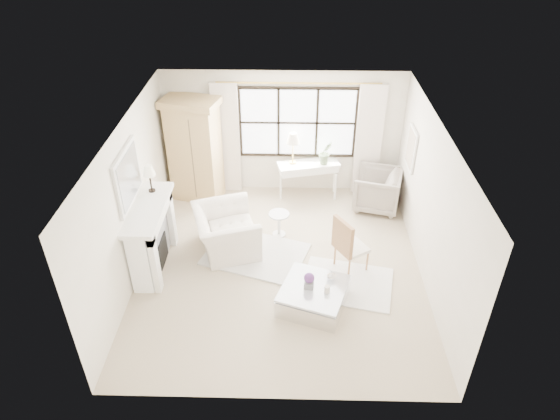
{
  "coord_description": "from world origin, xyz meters",
  "views": [
    {
      "loc": [
        0.16,
        -6.92,
        5.88
      ],
      "look_at": [
        -0.01,
        0.2,
        1.1
      ],
      "focal_mm": 32.0,
      "sensor_mm": 36.0,
      "label": 1
    }
  ],
  "objects_px": {
    "armoire": "(195,149)",
    "coffee_table": "(314,296)",
    "console_table": "(308,179)",
    "club_armchair": "(226,231)"
  },
  "relations": [
    {
      "from": "armoire",
      "to": "club_armchair",
      "type": "bearing_deg",
      "value": -52.45
    },
    {
      "from": "console_table",
      "to": "club_armchair",
      "type": "relative_size",
      "value": 1.1
    },
    {
      "from": "console_table",
      "to": "club_armchair",
      "type": "distance_m",
      "value": 2.49
    },
    {
      "from": "console_table",
      "to": "coffee_table",
      "type": "relative_size",
      "value": 1.08
    },
    {
      "from": "armoire",
      "to": "club_armchair",
      "type": "height_order",
      "value": "armoire"
    },
    {
      "from": "armoire",
      "to": "club_armchair",
      "type": "xyz_separation_m",
      "value": [
        0.82,
        -1.86,
        -0.73
      ]
    },
    {
      "from": "console_table",
      "to": "club_armchair",
      "type": "height_order",
      "value": "club_armchair"
    },
    {
      "from": "armoire",
      "to": "coffee_table",
      "type": "distance_m",
      "value": 4.21
    },
    {
      "from": "armoire",
      "to": "coffee_table",
      "type": "bearing_deg",
      "value": -40.31
    },
    {
      "from": "club_armchair",
      "to": "coffee_table",
      "type": "height_order",
      "value": "club_armchair"
    }
  ]
}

